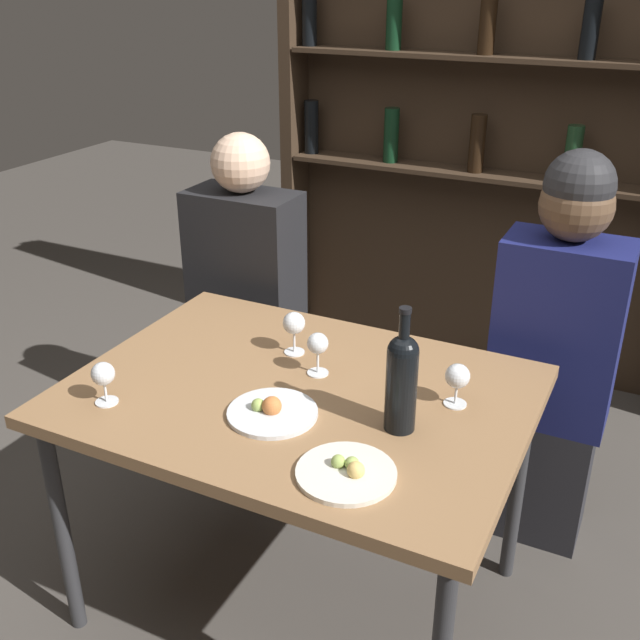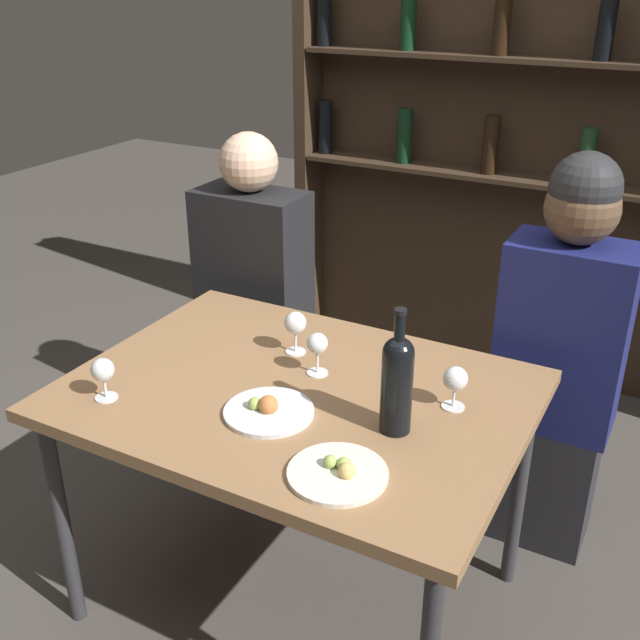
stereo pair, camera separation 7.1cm
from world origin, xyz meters
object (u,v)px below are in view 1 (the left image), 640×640
object	(u,v)px
wine_glass_1	(103,376)
seated_person_right	(553,360)
wine_bottle	(402,378)
food_plate_1	(347,472)
food_plate_0	(272,411)
wine_glass_2	(294,325)
wine_glass_0	(457,378)
seated_person_left	(247,311)
wine_glass_3	(318,345)

from	to	relation	value
wine_glass_1	seated_person_right	world-z (taller)	seated_person_right
wine_bottle	food_plate_1	xyz separation A→B (m)	(-0.04, -0.23, -0.13)
food_plate_0	wine_glass_2	bearing A→B (deg)	108.57
wine_glass_0	seated_person_left	distance (m)	1.12
wine_glass_2	food_plate_0	xyz separation A→B (m)	(0.11, -0.32, -0.08)
wine_glass_3	seated_person_right	size ratio (longest dim) A/B	0.09
wine_glass_2	seated_person_right	size ratio (longest dim) A/B	0.10
food_plate_1	food_plate_0	bearing A→B (deg)	152.28
wine_glass_0	wine_glass_3	bearing A→B (deg)	-178.29
food_plate_0	seated_person_left	world-z (taller)	seated_person_left
wine_glass_2	wine_glass_3	bearing A→B (deg)	-34.58
wine_bottle	seated_person_right	world-z (taller)	seated_person_right
wine_glass_1	wine_glass_3	distance (m)	0.57
seated_person_right	wine_glass_3	bearing A→B (deg)	-135.39
wine_glass_1	food_plate_0	world-z (taller)	wine_glass_1
wine_glass_2	seated_person_left	xyz separation A→B (m)	(-0.45, 0.47, -0.24)
food_plate_0	seated_person_left	xyz separation A→B (m)	(-0.56, 0.79, -0.16)
wine_glass_1	seated_person_left	bearing A→B (deg)	98.87
wine_bottle	seated_person_right	size ratio (longest dim) A/B	0.25
wine_glass_1	wine_bottle	bearing A→B (deg)	17.31
wine_glass_2	food_plate_1	bearing A→B (deg)	-50.74
wine_glass_2	wine_glass_3	xyz separation A→B (m)	(0.12, -0.08, -0.00)
wine_glass_2	wine_glass_3	world-z (taller)	wine_glass_2
wine_glass_0	wine_glass_3	world-z (taller)	wine_glass_3
wine_glass_3	food_plate_1	world-z (taller)	wine_glass_3
seated_person_left	wine_glass_1	bearing A→B (deg)	-81.13
wine_glass_0	food_plate_0	xyz separation A→B (m)	(-0.40, -0.25, -0.07)
wine_bottle	wine_glass_0	distance (m)	0.20
wine_glass_0	wine_glass_3	size ratio (longest dim) A/B	0.94
wine_glass_0	wine_glass_1	world-z (taller)	same
seated_person_right	wine_bottle	bearing A→B (deg)	-109.89
wine_bottle	wine_glass_3	xyz separation A→B (m)	(-0.30, 0.15, -0.05)
wine_glass_1	wine_glass_2	world-z (taller)	wine_glass_2
wine_glass_0	food_plate_0	size ratio (longest dim) A/B	0.51
wine_glass_3	wine_glass_2	bearing A→B (deg)	145.42
wine_glass_2	food_plate_1	xyz separation A→B (m)	(0.38, -0.46, -0.08)
wine_glass_3	seated_person_left	bearing A→B (deg)	136.19
wine_glass_3	seated_person_left	distance (m)	0.82
wine_glass_3	seated_person_left	xyz separation A→B (m)	(-0.57, 0.55, -0.24)
wine_glass_0	seated_person_left	bearing A→B (deg)	150.92
wine_glass_0	food_plate_1	xyz separation A→B (m)	(-0.13, -0.40, -0.07)
food_plate_0	wine_glass_1	bearing A→B (deg)	-161.54
seated_person_left	seated_person_right	size ratio (longest dim) A/B	0.96
wine_glass_1	wine_glass_3	size ratio (longest dim) A/B	0.94
seated_person_left	food_plate_1	bearing A→B (deg)	-48.18
wine_bottle	seated_person_right	distance (m)	0.78
wine_bottle	food_plate_0	distance (m)	0.35
wine_bottle	wine_glass_2	xyz separation A→B (m)	(-0.42, 0.23, -0.05)
wine_glass_0	wine_glass_1	size ratio (longest dim) A/B	1.00
food_plate_0	food_plate_1	xyz separation A→B (m)	(0.27, -0.14, -0.00)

